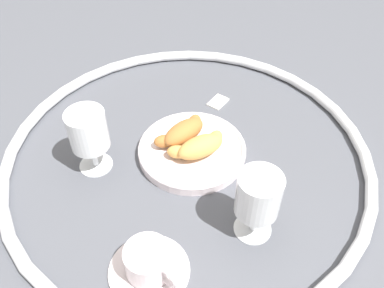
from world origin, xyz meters
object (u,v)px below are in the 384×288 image
at_px(coffee_cup_near, 149,264).
at_px(juice_glass_left, 88,133).
at_px(croissant_large, 200,146).
at_px(sugar_packet, 218,101).
at_px(juice_glass_right, 258,197).
at_px(pastry_plate, 192,150).
at_px(croissant_small, 183,132).

distance_m(coffee_cup_near, juice_glass_left, 0.28).
height_order(croissant_large, coffee_cup_near, croissant_large).
relative_size(croissant_large, sugar_packet, 2.64).
distance_m(croissant_large, juice_glass_left, 0.22).
relative_size(juice_glass_right, sugar_packet, 2.80).
height_order(pastry_plate, croissant_large, croissant_large).
bearing_deg(croissant_small, pastry_plate, -95.58).
bearing_deg(sugar_packet, juice_glass_right, -136.78).
bearing_deg(juice_glass_left, croissant_large, -40.94).
bearing_deg(sugar_packet, croissant_small, -173.19).
bearing_deg(juice_glass_left, croissant_small, -27.16).
relative_size(croissant_small, juice_glass_right, 0.98).
height_order(juice_glass_right, sugar_packet, juice_glass_right).
height_order(pastry_plate, coffee_cup_near, coffee_cup_near).
bearing_deg(croissant_large, pastry_plate, 85.23).
xyz_separation_m(pastry_plate, croissant_large, (-0.00, -0.02, 0.03)).
xyz_separation_m(croissant_large, sugar_packet, (0.17, 0.10, -0.04)).
bearing_deg(coffee_cup_near, juice_glass_right, -19.55).
bearing_deg(coffee_cup_near, juice_glass_left, 73.88).
bearing_deg(croissant_large, juice_glass_left, 139.06).
bearing_deg(croissant_small, juice_glass_left, 152.84).
distance_m(pastry_plate, sugar_packet, 0.18).
distance_m(pastry_plate, croissant_large, 0.04).
bearing_deg(croissant_small, juice_glass_right, -103.20).
distance_m(pastry_plate, juice_glass_left, 0.22).
relative_size(juice_glass_left, juice_glass_right, 1.00).
xyz_separation_m(croissant_large, juice_glass_left, (-0.16, 0.14, 0.05)).
xyz_separation_m(croissant_small, juice_glass_right, (-0.06, -0.24, 0.05)).
relative_size(coffee_cup_near, juice_glass_left, 0.97).
bearing_deg(juice_glass_left, pastry_plate, -35.32).
xyz_separation_m(pastry_plate, coffee_cup_near, (-0.24, -0.14, 0.01)).
bearing_deg(croissant_large, sugar_packet, 31.54).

